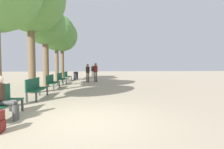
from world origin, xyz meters
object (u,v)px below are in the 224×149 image
Objects in this scene: person_seated at (4,97)px; bench_row_2 at (52,81)px; pedestrian_far at (96,71)px; bench_row_1 at (36,87)px; bench_row_3 at (61,78)px; tree_row_2 at (45,25)px; tree_row_4 at (62,36)px; trash_bin at (76,76)px; pedestrian_near at (93,70)px; bench_row_4 at (67,76)px; pedestrian_mid at (88,72)px; tree_row_3 at (56,32)px.

bench_row_2 is at bearing 92.13° from person_seated.
bench_row_1 is at bearing -109.49° from pedestrian_far.
tree_row_2 is at bearing -111.48° from bench_row_3.
trash_bin is (1.35, 0.05, -4.05)m from tree_row_4.
tree_row_4 is 4.27m from trash_bin.
trash_bin is (0.67, 10.40, -0.10)m from bench_row_1.
pedestrian_near is 4.63m from pedestrian_far.
person_seated is 0.71× the size of pedestrian_far.
bench_row_3 is at bearing -98.66° from trash_bin.
bench_row_4 is at bearing -64.01° from tree_row_4.
pedestrian_far is (2.48, 10.82, 0.33)m from person_seated.
tree_row_2 is 5.21m from pedestrian_mid.
pedestrian_mid is at bearing 48.46° from tree_row_2.
tree_row_2 is 3.50× the size of pedestrian_mid.
pedestrian_far is at bearing -53.58° from trash_bin.
tree_row_3 is 7.25× the size of trash_bin.
tree_row_4 is at bearing 131.41° from pedestrian_mid.
pedestrian_far is at bearing 45.05° from tree_row_2.
pedestrian_mid is (-0.38, -4.97, 0.02)m from pedestrian_near.
bench_row_2 is 7.45m from trash_bin.
pedestrian_mid is at bearing -153.22° from pedestrian_far.
pedestrian_far is 3.47m from trash_bin.
tree_row_3 is 2.62m from tree_row_4.
person_seated is at bearing -88.92° from bench_row_4.
bench_row_3 is at bearing -110.88° from pedestrian_near.
tree_row_3 is 3.71× the size of pedestrian_mid.
bench_row_1 is 1.00× the size of bench_row_2.
tree_row_3 reaches higher than pedestrian_mid.
tree_row_4 is at bearing 90.00° from tree_row_2.
trash_bin is (1.35, 2.67, -3.93)m from tree_row_3.
bench_row_1 is at bearing -90.00° from bench_row_3.
bench_row_2 is at bearing -95.20° from trash_bin.
person_seated is (0.91, -13.52, -3.82)m from tree_row_4.
pedestrian_far is (2.71, 1.67, 0.47)m from bench_row_3.
pedestrian_mid is (1.79, 10.47, 0.28)m from person_seated.
bench_row_3 is 4.10m from tree_row_2.
bench_row_3 is (0.00, 5.98, 0.00)m from bench_row_1.
bench_row_4 is 1.01× the size of pedestrian_far.
tree_row_3 reaches higher than person_seated.
pedestrian_mid reaches higher than bench_row_4.
pedestrian_near is 0.92× the size of pedestrian_far.
bench_row_4 is at bearing 81.82° from tree_row_2.
bench_row_1 is at bearing -86.26° from tree_row_4.
tree_row_4 is at bearing 141.32° from pedestrian_far.
pedestrian_mid reaches higher than person_seated.
tree_row_2 reaches higher than bench_row_4.
pedestrian_near is at bearing 31.85° from tree_row_4.
bench_row_1 is 2.10× the size of trash_bin.
pedestrian_far is (3.38, -2.71, -3.49)m from tree_row_4.
bench_row_3 is 2.10× the size of trash_bin.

